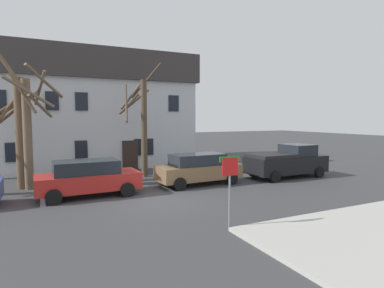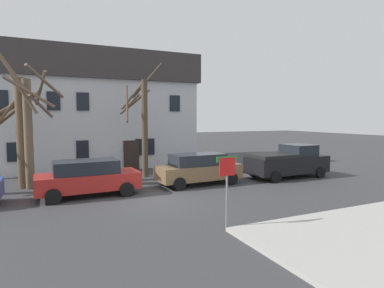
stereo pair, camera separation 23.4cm
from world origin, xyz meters
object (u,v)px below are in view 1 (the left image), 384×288
(tree_bare_mid, at_px, (19,126))
(car_red_wagon, at_px, (88,178))
(building_main, at_px, (91,110))
(street_sign_pole, at_px, (230,178))
(bicycle_leaning, at_px, (75,178))
(tree_bare_end, at_px, (142,122))
(pickup_truck_black, at_px, (287,161))
(car_brown_wagon, at_px, (199,169))
(tree_bare_far, at_px, (29,126))

(tree_bare_mid, xyz_separation_m, car_red_wagon, (2.97, -3.32, -2.38))
(building_main, xyz_separation_m, street_sign_pole, (1.88, -17.70, -2.62))
(car_red_wagon, xyz_separation_m, bicycle_leaning, (-0.32, 3.08, -0.53))
(building_main, height_order, car_red_wagon, building_main)
(building_main, bearing_deg, tree_bare_end, -73.60)
(pickup_truck_black, bearing_deg, building_main, 132.28)
(car_red_wagon, height_order, street_sign_pole, street_sign_pole)
(building_main, bearing_deg, pickup_truck_black, -47.72)
(tree_bare_mid, bearing_deg, car_red_wagon, -48.21)
(car_brown_wagon, relative_size, pickup_truck_black, 0.93)
(building_main, xyz_separation_m, bicycle_leaning, (-2.08, -7.90, -3.98))
(car_brown_wagon, xyz_separation_m, pickup_truck_black, (6.01, -0.36, 0.08))
(tree_bare_mid, height_order, bicycle_leaning, tree_bare_mid)
(building_main, bearing_deg, car_brown_wagon, -68.94)
(street_sign_pole, bearing_deg, car_brown_wagon, 71.54)
(tree_bare_far, bearing_deg, pickup_truck_black, -11.75)
(building_main, xyz_separation_m, tree_bare_far, (-4.23, -8.19, -1.06))
(building_main, relative_size, bicycle_leaning, 8.58)
(bicycle_leaning, bearing_deg, tree_bare_end, 11.40)
(tree_bare_far, height_order, tree_bare_end, tree_bare_end)
(tree_bare_far, distance_m, car_red_wagon, 4.43)
(tree_bare_far, relative_size, car_red_wagon, 1.32)
(car_brown_wagon, distance_m, bicycle_leaning, 6.92)
(car_red_wagon, xyz_separation_m, pickup_truck_black, (11.93, -0.22, 0.09))
(car_brown_wagon, xyz_separation_m, street_sign_pole, (-2.29, -6.87, 0.83))
(tree_bare_mid, bearing_deg, tree_bare_end, 5.00)
(tree_bare_end, distance_m, car_brown_wagon, 5.02)
(pickup_truck_black, xyz_separation_m, street_sign_pole, (-8.30, -6.51, 0.75))
(pickup_truck_black, bearing_deg, car_red_wagon, 178.95)
(pickup_truck_black, height_order, bicycle_leaning, pickup_truck_black)
(tree_bare_mid, bearing_deg, car_brown_wagon, -19.66)
(car_brown_wagon, height_order, pickup_truck_black, pickup_truck_black)
(tree_bare_mid, height_order, pickup_truck_black, tree_bare_mid)
(car_brown_wagon, height_order, street_sign_pole, street_sign_pole)
(bicycle_leaning, bearing_deg, tree_bare_mid, 174.77)
(tree_bare_end, xyz_separation_m, car_red_wagon, (-3.83, -3.91, -2.58))
(tree_bare_mid, xyz_separation_m, car_brown_wagon, (8.89, -3.18, -2.38))
(car_brown_wagon, bearing_deg, tree_bare_mid, 160.34)
(tree_bare_mid, height_order, tree_bare_far, tree_bare_mid)
(tree_bare_end, bearing_deg, car_brown_wagon, -60.98)
(building_main, bearing_deg, tree_bare_mid, -121.68)
(tree_bare_mid, xyz_separation_m, tree_bare_far, (0.49, -0.54, 0.02))
(car_brown_wagon, height_order, bicycle_leaning, car_brown_wagon)
(street_sign_pole, distance_m, bicycle_leaning, 10.66)
(bicycle_leaning, bearing_deg, car_brown_wagon, -25.17)
(tree_bare_far, height_order, street_sign_pole, tree_bare_far)
(bicycle_leaning, bearing_deg, building_main, 75.27)
(bicycle_leaning, bearing_deg, car_red_wagon, -84.10)
(street_sign_pole, bearing_deg, pickup_truck_black, 38.10)
(building_main, distance_m, tree_bare_far, 9.28)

